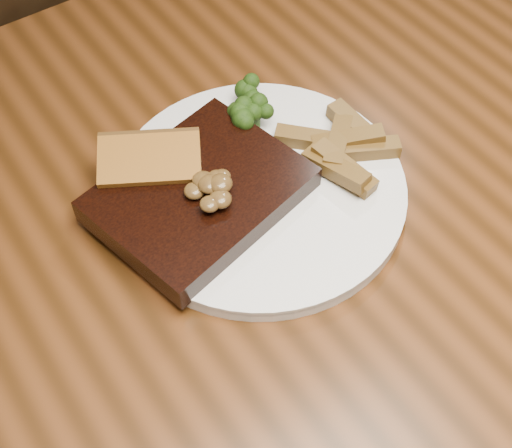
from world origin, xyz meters
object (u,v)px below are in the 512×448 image
Objects in this scene: dining_table at (276,290)px; plate at (259,190)px; potato_wedges at (335,155)px; chair_far at (121,34)px; garlic_bread at (152,176)px; steak at (200,195)px.

plate reaches higher than dining_table.
dining_table is at bearing -158.89° from potato_wedges.
garlic_bread is at bearing 68.96° from chair_far.
potato_wedges reaches higher than dining_table.
steak reaches higher than dining_table.
chair_far is 0.62m from steak.
plate is 0.06m from steak.
chair_far is at bearing 99.25° from garlic_bread.
garlic_bread is at bearing 103.67° from steak.
potato_wedges is (0.14, -0.03, -0.00)m from steak.
chair_far reaches higher than plate.
plate is 0.08m from potato_wedges.
plate is at bearing -26.66° from steak.
potato_wedges reaches higher than garlic_bread.
steak is 1.94× the size of garlic_bread.
chair_far is 10.37× the size of potato_wedges.
potato_wedges is at bearing 21.11° from dining_table.
dining_table is at bearing -71.47° from steak.
potato_wedges is at bearing -12.67° from plate.
plate is 3.09× the size of potato_wedges.
potato_wedges is at bearing 3.74° from garlic_bread.
potato_wedges is (0.08, -0.02, 0.02)m from plate.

